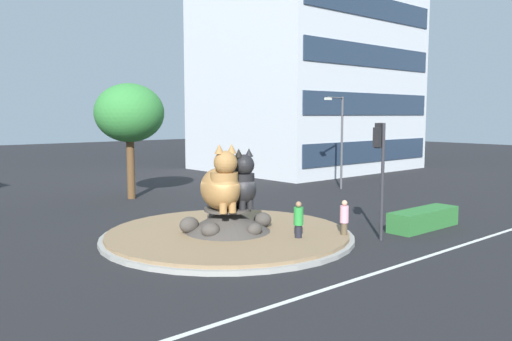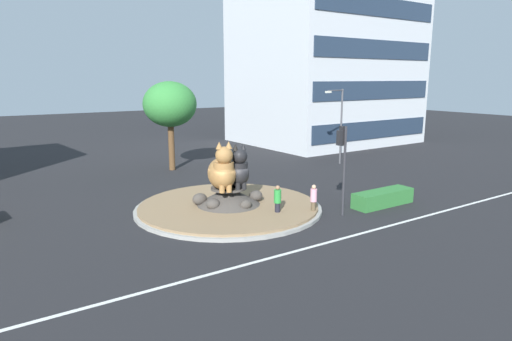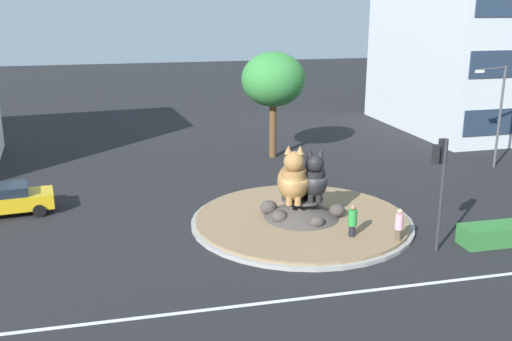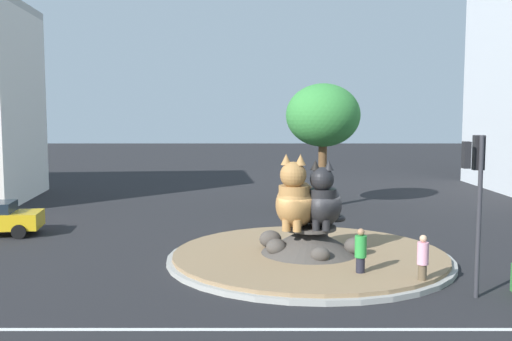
{
  "view_description": "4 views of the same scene",
  "coord_description": "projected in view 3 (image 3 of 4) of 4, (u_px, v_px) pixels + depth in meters",
  "views": [
    {
      "loc": [
        -13.35,
        -17.47,
        5.28
      ],
      "look_at": [
        0.42,
        -1.38,
        3.01
      ],
      "focal_mm": 36.58,
      "sensor_mm": 36.0,
      "label": 1
    },
    {
      "loc": [
        -12.5,
        -21.62,
        7.51
      ],
      "look_at": [
        1.23,
        -1.03,
        2.34
      ],
      "focal_mm": 31.32,
      "sensor_mm": 36.0,
      "label": 2
    },
    {
      "loc": [
        -8.26,
        -25.19,
        10.39
      ],
      "look_at": [
        -2.2,
        0.35,
        2.72
      ],
      "focal_mm": 40.6,
      "sensor_mm": 36.0,
      "label": 3
    },
    {
      "loc": [
        -2.02,
        -22.25,
        5.7
      ],
      "look_at": [
        -2.02,
        0.27,
        3.42
      ],
      "focal_mm": 41.96,
      "sensor_mm": 36.0,
      "label": 4
    }
  ],
  "objects": [
    {
      "name": "pedestrian_pink_shirt",
      "position": [
        399.0,
        227.0,
        25.29
      ],
      "size": [
        0.36,
        0.36,
        1.77
      ],
      "rotation": [
        0.0,
        0.0,
        1.14
      ],
      "color": "brown",
      "rests_on": "ground"
    },
    {
      "name": "streetlight_arm",
      "position": [
        497.0,
        108.0,
        36.64
      ],
      "size": [
        2.57,
        0.83,
        6.55
      ],
      "rotation": [
        0.0,
        0.0,
        3.42
      ],
      "color": "#4C4C51",
      "rests_on": "ground"
    },
    {
      "name": "cat_statue_tabby",
      "position": [
        294.0,
        179.0,
        27.26
      ],
      "size": [
        2.41,
        2.9,
        2.79
      ],
      "rotation": [
        0.0,
        0.0,
        -1.85
      ],
      "color": "#9E703D",
      "rests_on": "roundabout_island"
    },
    {
      "name": "lane_centreline",
      "position": [
        360.0,
        292.0,
        21.57
      ],
      "size": [
        112.0,
        0.2,
        0.01
      ],
      "primitive_type": "cube",
      "color": "silver",
      "rests_on": "ground"
    },
    {
      "name": "pedestrian_green_shirt",
      "position": [
        352.0,
        223.0,
        25.69
      ],
      "size": [
        0.39,
        0.39,
        1.8
      ],
      "rotation": [
        0.0,
        0.0,
        2.23
      ],
      "color": "black",
      "rests_on": "ground"
    },
    {
      "name": "roundabout_island",
      "position": [
        302.0,
        216.0,
        28.17
      ],
      "size": [
        10.76,
        10.76,
        1.33
      ],
      "color": "gray",
      "rests_on": "ground"
    },
    {
      "name": "traffic_light_mast",
      "position": [
        441.0,
        170.0,
        24.16
      ],
      "size": [
        0.71,
        0.53,
        4.95
      ],
      "rotation": [
        0.0,
        0.0,
        1.58
      ],
      "color": "#2D2D33",
      "rests_on": "ground"
    },
    {
      "name": "cat_statue_black",
      "position": [
        313.0,
        179.0,
        27.59
      ],
      "size": [
        1.99,
        2.62,
        2.56
      ],
      "rotation": [
        0.0,
        0.0,
        -1.76
      ],
      "color": "black",
      "rests_on": "roundabout_island"
    },
    {
      "name": "ground_plane",
      "position": [
        301.0,
        223.0,
        28.27
      ],
      "size": [
        160.0,
        160.0,
        0.0
      ],
      "primitive_type": "plane",
      "color": "black"
    },
    {
      "name": "clipped_hedge_strip",
      "position": [
        505.0,
        233.0,
        25.84
      ],
      "size": [
        4.17,
        1.2,
        0.9
      ],
      "primitive_type": "cube",
      "color": "#2D7033",
      "rests_on": "ground"
    },
    {
      "name": "sedan_on_far_lane",
      "position": [
        7.0,
        199.0,
        29.18
      ],
      "size": [
        4.57,
        2.48,
        1.53
      ],
      "rotation": [
        0.0,
        0.0,
        0.12
      ],
      "color": "gold",
      "rests_on": "ground"
    },
    {
      "name": "broadleaf_tree_behind_island",
      "position": [
        273.0,
        80.0,
        38.81
      ],
      "size": [
        4.3,
        4.3,
        7.23
      ],
      "color": "brown",
      "rests_on": "ground"
    }
  ]
}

